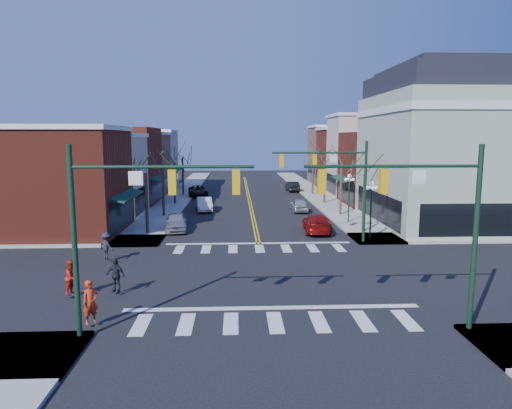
{
  "coord_description": "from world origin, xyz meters",
  "views": [
    {
      "loc": [
        -1.54,
        -23.74,
        7.43
      ],
      "look_at": [
        -0.18,
        7.7,
        2.8
      ],
      "focal_mm": 32.0,
      "sensor_mm": 36.0,
      "label": 1
    }
  ],
  "objects": [
    {
      "name": "tree_left_d",
      "position": [
        -8.4,
        35.0,
        2.45
      ],
      "size": [
        0.24,
        0.24,
        4.9
      ],
      "primitive_type": "cylinder",
      "color": "#382B21",
      "rests_on": "ground"
    },
    {
      "name": "pedestrian_dark_a",
      "position": [
        -7.3,
        -2.56,
        0.96
      ],
      "size": [
        1.03,
        0.69,
        1.62
      ],
      "primitive_type": "imported",
      "rotation": [
        0.0,
        0.0,
        -0.34
      ],
      "color": "black",
      "rests_on": "sidewalk_left"
    },
    {
      "name": "traffic_mast_near_left",
      "position": [
        -5.55,
        -7.4,
        4.71
      ],
      "size": [
        6.6,
        0.28,
        7.2
      ],
      "color": "#14331E",
      "rests_on": "ground"
    },
    {
      "name": "tree_left_c",
      "position": [
        -8.4,
        27.0,
        2.27
      ],
      "size": [
        0.24,
        0.24,
        4.55
      ],
      "primitive_type": "cylinder",
      "color": "#382B21",
      "rests_on": "ground"
    },
    {
      "name": "car_left_mid",
      "position": [
        -4.8,
        22.39,
        0.69
      ],
      "size": [
        1.95,
        4.34,
        1.38
      ],
      "primitive_type": "imported",
      "rotation": [
        0.0,
        0.0,
        0.12
      ],
      "color": "white",
      "rests_on": "ground"
    },
    {
      "name": "bldg_left_stucco_b",
      "position": [
        -15.5,
        43.5,
        4.1
      ],
      "size": [
        10.0,
        8.0,
        8.2
      ],
      "primitive_type": "cube",
      "color": "#BFB59E",
      "rests_on": "ground"
    },
    {
      "name": "tree_left_a",
      "position": [
        -8.4,
        11.0,
        2.38
      ],
      "size": [
        0.24,
        0.24,
        4.76
      ],
      "primitive_type": "cylinder",
      "color": "#382B21",
      "rests_on": "ground"
    },
    {
      "name": "traffic_mast_near_right",
      "position": [
        5.55,
        -7.4,
        4.71
      ],
      "size": [
        6.6,
        0.28,
        7.2
      ],
      "color": "#14331E",
      "rests_on": "ground"
    },
    {
      "name": "traffic_mast_far_right",
      "position": [
        5.55,
        7.4,
        4.71
      ],
      "size": [
        6.6,
        0.28,
        7.2
      ],
      "color": "#14331E",
      "rests_on": "ground"
    },
    {
      "name": "bldg_right_brick_a",
      "position": [
        15.5,
        25.75,
        4.0
      ],
      "size": [
        10.0,
        8.5,
        8.0
      ],
      "primitive_type": "cube",
      "color": "maroon",
      "rests_on": "ground"
    },
    {
      "name": "tree_right_d",
      "position": [
        8.4,
        35.0,
        2.48
      ],
      "size": [
        0.24,
        0.24,
        4.97
      ],
      "primitive_type": "cylinder",
      "color": "#382B21",
      "rests_on": "ground"
    },
    {
      "name": "pedestrian_red_b",
      "position": [
        -9.23,
        -2.84,
        0.98
      ],
      "size": [
        0.84,
        0.96,
        1.65
      ],
      "primitive_type": "imported",
      "rotation": [
        0.0,
        0.0,
        1.25
      ],
      "color": "red",
      "rests_on": "sidewalk_left"
    },
    {
      "name": "bldg_left_brick_a",
      "position": [
        -15.5,
        11.75,
        4.0
      ],
      "size": [
        10.0,
        8.5,
        8.0
      ],
      "primitive_type": "cube",
      "color": "maroon",
      "rests_on": "ground"
    },
    {
      "name": "lamppost_corner",
      "position": [
        8.2,
        8.5,
        2.96
      ],
      "size": [
        0.36,
        0.36,
        4.33
      ],
      "color": "#14331E",
      "rests_on": "ground"
    },
    {
      "name": "pedestrian_red_a",
      "position": [
        -7.3,
        -6.33,
        1.03
      ],
      "size": [
        0.75,
        0.74,
        1.75
      ],
      "primitive_type": "imported",
      "rotation": [
        0.0,
        0.0,
        0.76
      ],
      "color": "red",
      "rests_on": "sidewalk_left"
    },
    {
      "name": "tree_right_c",
      "position": [
        8.4,
        27.0,
        2.42
      ],
      "size": [
        0.24,
        0.24,
        4.83
      ],
      "primitive_type": "cylinder",
      "color": "#382B21",
      "rests_on": "ground"
    },
    {
      "name": "tree_right_b",
      "position": [
        8.4,
        19.0,
        2.59
      ],
      "size": [
        0.24,
        0.24,
        5.18
      ],
      "primitive_type": "cylinder",
      "color": "#382B21",
      "rests_on": "ground"
    },
    {
      "name": "lamppost_midblock",
      "position": [
        8.2,
        15.0,
        2.96
      ],
      "size": [
        0.36,
        0.36,
        4.33
      ],
      "color": "#14331E",
      "rests_on": "ground"
    },
    {
      "name": "car_right_near",
      "position": [
        4.8,
        11.48,
        0.71
      ],
      "size": [
        2.39,
        5.07,
        1.43
      ],
      "primitive_type": "imported",
      "rotation": [
        0.0,
        0.0,
        3.06
      ],
      "color": "maroon",
      "rests_on": "ground"
    },
    {
      "name": "bldg_left_brick_b",
      "position": [
        -15.5,
        27.5,
        4.25
      ],
      "size": [
        10.0,
        9.0,
        8.5
      ],
      "primitive_type": "cube",
      "color": "maroon",
      "rests_on": "ground"
    },
    {
      "name": "bldg_right_stucco",
      "position": [
        15.5,
        33.5,
        5.0
      ],
      "size": [
        10.0,
        7.0,
        10.0
      ],
      "primitive_type": "cube",
      "color": "#BFB59E",
      "rests_on": "ground"
    },
    {
      "name": "tree_left_b",
      "position": [
        -8.4,
        19.0,
        2.52
      ],
      "size": [
        0.24,
        0.24,
        5.04
      ],
      "primitive_type": "cylinder",
      "color": "#382B21",
      "rests_on": "ground"
    },
    {
      "name": "car_right_far",
      "position": [
        6.25,
        39.01,
        0.69
      ],
      "size": [
        1.7,
        4.28,
        1.39
      ],
      "primitive_type": "imported",
      "rotation": [
        0.0,
        0.0,
        3.2
      ],
      "color": "black",
      "rests_on": "ground"
    },
    {
      "name": "pedestrian_dark_b",
      "position": [
        -9.39,
        3.4,
        0.97
      ],
      "size": [
        1.22,
        1.09,
        1.64
      ],
      "primitive_type": "imported",
      "rotation": [
        0.0,
        0.0,
        2.55
      ],
      "color": "black",
      "rests_on": "sidewalk_left"
    },
    {
      "name": "sidewalk_left",
      "position": [
        -8.75,
        20.0,
        0.07
      ],
      "size": [
        3.5,
        70.0,
        0.15
      ],
      "primitive_type": "cube",
      "color": "#9E9B93",
      "rests_on": "ground"
    },
    {
      "name": "bldg_right_brick_b",
      "position": [
        15.5,
        41.0,
        4.25
      ],
      "size": [
        10.0,
        8.0,
        8.5
      ],
      "primitive_type": "cube",
      "color": "maroon",
      "rests_on": "ground"
    },
    {
      "name": "car_left_near",
      "position": [
        -6.4,
        12.45,
        0.72
      ],
      "size": [
        2.17,
        4.39,
        1.44
      ],
      "primitive_type": "imported",
      "rotation": [
        0.0,
        0.0,
        0.11
      ],
      "color": "#B1B2B6",
      "rests_on": "ground"
    },
    {
      "name": "bldg_left_tan",
      "position": [
        -15.5,
        35.75,
        3.9
      ],
      "size": [
        10.0,
        7.5,
        7.8
      ],
      "primitive_type": "cube",
      "color": "#9A6F55",
      "rests_on": "ground"
    },
    {
      "name": "bldg_left_stucco_a",
      "position": [
        -15.5,
        19.5,
        3.75
      ],
      "size": [
        10.0,
        7.0,
        7.5
      ],
      "primitive_type": "cube",
      "color": "#BFB59E",
      "rests_on": "ground"
    },
    {
      "name": "tree_right_a",
      "position": [
        8.4,
        11.0,
        2.31
      ],
      "size": [
        0.24,
        0.24,
        4.62
      ],
      "primitive_type": "cylinder",
      "color": "#382B21",
      "rests_on": "ground"
    },
    {
      "name": "victorian_corner",
      "position": [
        16.5,
        14.5,
        6.66
      ],
      "size": [
        12.25,
        14.25,
        13.3
      ],
      "color": "#A3B098",
      "rests_on": "ground"
    },
    {
      "name": "car_left_far",
      "position": [
        -6.4,
        33.91,
        0.7
      ],
      "size": [
        2.98,
        5.32,
        1.4
      ],
      "primitive_type": "imported",
      "rotation": [
        0.0,
        0.0,
        0.13
      ],
      "color": "black",
      "rests_on": "ground"
    },
    {
      "name": "ground",
      "position": [
        0.0,
        0.0,
        0.0
      ],
      "size": [
        160.0,
        160.0,
        0.0
      ],
      "primitive_type": "plane",
      "color": "black",
      "rests_on": "ground"
    },
    {
      "name": "car_right_mid",
      "position": [
        4.8,
        21.61,
        0.67
      ],
      "size": [
        1.59,
        3.93,
        1.34
      ],
      "primitive_type": "imported",
      "rotation": [
        0.0,
        0.0,
        3.14
      ],
      "color": "silver",
      "rests_on": "ground"
    },
    {
      "name": "sidewalk_right",
      "position": [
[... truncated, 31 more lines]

